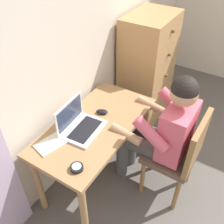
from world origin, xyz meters
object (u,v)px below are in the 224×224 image
object	(u,v)px
chair	(180,153)
desk_clock	(77,168)
notebook_pad	(50,144)
computer_mouse	(102,112)
dresser	(147,70)
desk	(96,134)
person_seated	(162,129)
laptop	(79,124)

from	to	relation	value
chair	desk_clock	world-z (taller)	chair
chair	notebook_pad	bearing A→B (deg)	127.30
computer_mouse	desk_clock	world-z (taller)	computer_mouse
computer_mouse	dresser	bearing A→B (deg)	-21.11
dresser	chair	bearing A→B (deg)	-140.27
desk	desk_clock	world-z (taller)	desk_clock
chair	notebook_pad	world-z (taller)	chair
dresser	notebook_pad	bearing A→B (deg)	177.17
desk	chair	distance (m)	0.71
desk	notebook_pad	distance (m)	0.41
desk	chair	size ratio (longest dim) A/B	1.26
chair	person_seated	size ratio (longest dim) A/B	0.74
chair	computer_mouse	size ratio (longest dim) A/B	8.97
notebook_pad	desk_clock	bearing A→B (deg)	-88.71
desk_clock	dresser	bearing A→B (deg)	8.33
person_seated	computer_mouse	size ratio (longest dim) A/B	12.15
laptop	desk_clock	size ratio (longest dim) A/B	3.97
desk	desk_clock	distance (m)	0.48
notebook_pad	dresser	bearing A→B (deg)	11.96
chair	person_seated	world-z (taller)	person_seated
dresser	computer_mouse	world-z (taller)	dresser
chair	person_seated	xyz separation A→B (m)	(0.00, 0.18, 0.18)
person_seated	laptop	xyz separation A→B (m)	(-0.37, 0.55, 0.08)
computer_mouse	notebook_pad	size ratio (longest dim) A/B	0.48
dresser	notebook_pad	world-z (taller)	dresser
laptop	dresser	bearing A→B (deg)	0.25
desk	desk_clock	bearing A→B (deg)	-160.64
chair	notebook_pad	xyz separation A→B (m)	(-0.62, 0.81, 0.21)
dresser	chair	xyz separation A→B (m)	(-0.89, -0.74, -0.12)
desk	chair	bearing A→B (deg)	-68.86
chair	desk_clock	size ratio (longest dim) A/B	9.97
laptop	notebook_pad	world-z (taller)	laptop
dresser	notebook_pad	size ratio (longest dim) A/B	5.98
person_seated	computer_mouse	xyz separation A→B (m)	(-0.11, 0.50, 0.04)
chair	computer_mouse	bearing A→B (deg)	99.27
desk	desk_clock	xyz separation A→B (m)	(-0.44, -0.15, 0.13)
computer_mouse	desk_clock	xyz separation A→B (m)	(-0.58, -0.18, -0.00)
chair	laptop	world-z (taller)	laptop
chair	desk	bearing A→B (deg)	111.14
desk_clock	desk	bearing A→B (deg)	19.36
dresser	desk_clock	world-z (taller)	dresser
chair	computer_mouse	world-z (taller)	chair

